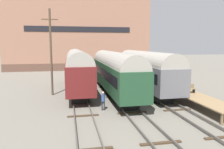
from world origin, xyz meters
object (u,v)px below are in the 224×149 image
at_px(train_car_green, 114,70).
at_px(train_car_grey, 145,69).
at_px(train_car_maroon, 77,68).
at_px(bench, 188,88).
at_px(person_worker, 103,99).
at_px(utility_pole, 51,51).

bearing_deg(train_car_green, train_car_grey, 12.76).
xyz_separation_m(train_car_maroon, bench, (10.95, -7.99, -1.56)).
bearing_deg(person_worker, utility_pole, 124.32).
height_order(train_car_green, utility_pole, utility_pole).
distance_m(person_worker, utility_pole, 9.63).
distance_m(train_car_green, bench, 8.60).
height_order(train_car_maroon, bench, train_car_maroon).
bearing_deg(utility_pole, train_car_maroon, 32.72).
relative_size(bench, utility_pole, 0.14).
bearing_deg(train_car_grey, utility_pole, -179.62).
bearing_deg(person_worker, bench, 7.33).
xyz_separation_m(bench, person_worker, (-9.05, -1.16, -0.40)).
height_order(train_car_maroon, utility_pole, utility_pole).
relative_size(person_worker, utility_pole, 0.17).
height_order(bench, utility_pole, utility_pole).
xyz_separation_m(train_car_green, person_worker, (-2.33, -6.33, -1.86)).
height_order(train_car_maroon, train_car_green, train_car_maroon).
xyz_separation_m(train_car_green, utility_pole, (-7.25, 0.88, 2.22)).
distance_m(train_car_green, utility_pole, 7.63).
distance_m(train_car_grey, bench, 6.77).
xyz_separation_m(person_worker, utility_pole, (-4.92, 7.21, 4.08)).
xyz_separation_m(train_car_grey, person_worker, (-6.55, -7.28, -1.84)).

